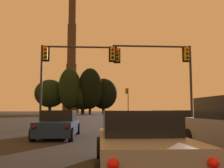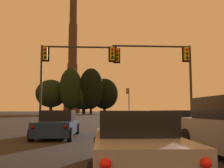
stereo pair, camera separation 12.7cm
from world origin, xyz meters
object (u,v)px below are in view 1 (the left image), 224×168
at_px(sedan_right_lane_front, 172,124).
at_px(smokestack, 71,62).
at_px(traffic_light_overhead_right, 164,64).
at_px(traffic_light_far_right, 128,98).
at_px(sedan_center_lane_second, 139,143).
at_px(traffic_light_overhead_left, 68,64).
at_px(sedan_left_lane_front, 59,125).

height_order(sedan_right_lane_front, smokestack, smokestack).
height_order(traffic_light_overhead_right, traffic_light_far_right, traffic_light_overhead_right).
xyz_separation_m(traffic_light_overhead_right, traffic_light_far_right, (2.06, 38.59, -0.84)).
bearing_deg(traffic_light_overhead_right, sedan_center_lane_second, -107.68).
bearing_deg(sedan_right_lane_front, smokestack, 95.97).
xyz_separation_m(sedan_center_lane_second, traffic_light_far_right, (6.46, 52.38, 3.52)).
bearing_deg(traffic_light_overhead_left, sedan_center_lane_second, -77.90).
xyz_separation_m(sedan_center_lane_second, traffic_light_overhead_left, (-3.16, 14.72, 4.42)).
xyz_separation_m(sedan_center_lane_second, smokestack, (-11.96, 117.84, 23.65)).
bearing_deg(sedan_left_lane_front, smokestack, 96.05).
height_order(traffic_light_overhead_left, smokestack, smokestack).
xyz_separation_m(traffic_light_overhead_left, smokestack, (-8.81, 103.12, 19.23)).
bearing_deg(smokestack, traffic_light_overhead_left, -85.12).
bearing_deg(sedan_left_lane_front, traffic_light_far_right, 79.36).
relative_size(sedan_center_lane_second, traffic_light_far_right, 0.74).
height_order(sedan_center_lane_second, traffic_light_far_right, traffic_light_far_right).
xyz_separation_m(sedan_center_lane_second, traffic_light_overhead_right, (4.39, 13.78, 4.36)).
bearing_deg(traffic_light_overhead_right, sedan_left_lane_front, -142.55).
distance_m(traffic_light_far_right, smokestack, 70.92).
distance_m(sedan_right_lane_front, traffic_light_overhead_left, 9.91).
bearing_deg(sedan_right_lane_front, traffic_light_overhead_right, 76.87).
height_order(sedan_left_lane_front, traffic_light_far_right, traffic_light_far_right).
bearing_deg(smokestack, sedan_left_lane_front, -85.29).
bearing_deg(smokestack, traffic_light_overhead_right, -81.07).
bearing_deg(traffic_light_overhead_left, traffic_light_far_right, 75.68).
distance_m(sedan_left_lane_front, sedan_right_lane_front, 6.36).
bearing_deg(sedan_center_lane_second, smokestack, 96.91).
bearing_deg(traffic_light_overhead_left, sedan_left_lane_front, -87.96).
relative_size(sedan_right_lane_front, traffic_light_overhead_right, 0.72).
bearing_deg(sedan_center_lane_second, sedan_left_lane_front, 110.77).
distance_m(sedan_left_lane_front, traffic_light_far_right, 45.32).
xyz_separation_m(sedan_right_lane_front, smokestack, (-15.37, 109.08, 23.65)).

